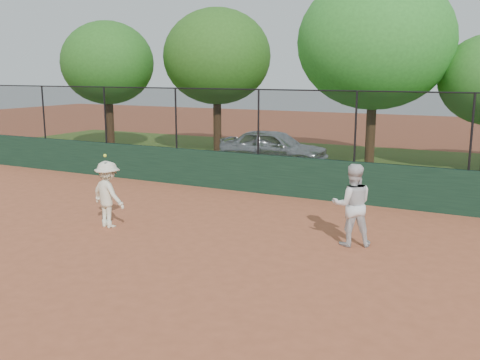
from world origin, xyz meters
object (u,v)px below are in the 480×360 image
at_px(player_second, 352,205).
at_px(tree_1, 217,57).
at_px(player_main, 108,194).
at_px(parked_car, 274,148).
at_px(tree_2, 375,42).
at_px(tree_0, 107,63).

bearing_deg(player_second, tree_1, -72.41).
bearing_deg(player_main, parked_car, 89.20).
bearing_deg(player_second, tree_2, -103.34).
distance_m(parked_car, player_second, 10.03).
bearing_deg(tree_0, player_second, -31.25).
bearing_deg(player_second, tree_0, -55.86).
bearing_deg(tree_1, tree_2, -2.50).
xyz_separation_m(player_second, tree_2, (-1.85, 9.29, 3.89)).
xyz_separation_m(parked_car, player_second, (5.47, -8.40, 0.16)).
bearing_deg(tree_2, tree_0, -175.06).
bearing_deg(player_second, parked_car, -81.55).
bearing_deg(parked_car, tree_1, 67.24).
relative_size(player_second, tree_2, 0.25).
height_order(parked_car, tree_1, tree_1).
bearing_deg(tree_0, parked_car, 0.92).
distance_m(tree_0, tree_1, 5.12).
xyz_separation_m(player_second, tree_0, (-13.64, 8.27, 3.19)).
bearing_deg(player_main, tree_0, 130.02).
relative_size(player_main, tree_0, 0.31).
xyz_separation_m(parked_car, tree_1, (-3.23, 1.19, 3.60)).
distance_m(tree_1, tree_2, 6.87).
height_order(parked_car, tree_2, tree_2).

